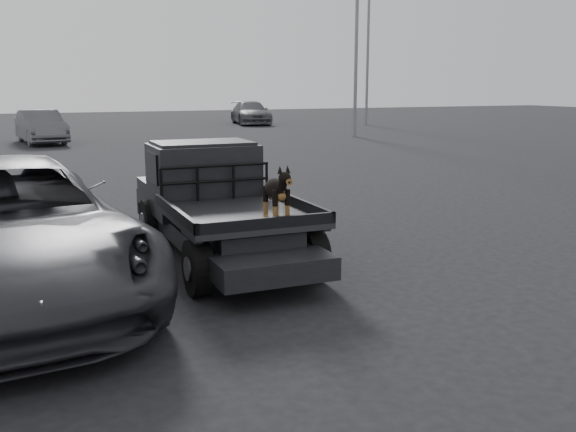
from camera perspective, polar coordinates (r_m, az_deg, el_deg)
name	(u,v)px	position (r m, az deg, el deg)	size (l,w,h in m)	color
ground	(319,300)	(8.43, 2.74, -7.44)	(120.00, 120.00, 0.00)	black
flatbed_ute	(220,230)	(10.34, -6.04, -1.23)	(2.00, 5.40, 0.92)	black
ute_cab	(203,167)	(11.08, -7.57, 4.32)	(1.72, 1.30, 0.88)	black
headache_rack	(216,183)	(10.39, -6.44, 2.95)	(1.80, 0.08, 0.55)	black
dog	(276,193)	(8.76, -1.05, 2.03)	(0.32, 0.60, 0.74)	black
parked_suv	(2,231)	(9.01, -24.07, -1.21)	(3.01, 6.52, 1.81)	#2B2B30
distant_car_a	(41,127)	(32.53, -21.11, 7.41)	(1.66, 4.75, 1.57)	#4C4D51
distant_car_b	(251,113)	(45.28, -3.34, 9.14)	(2.20, 5.42, 1.57)	#4D4C52
floodlight_mid	(357,8)	(34.68, 6.16, 17.90)	(1.08, 0.28, 11.95)	slate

